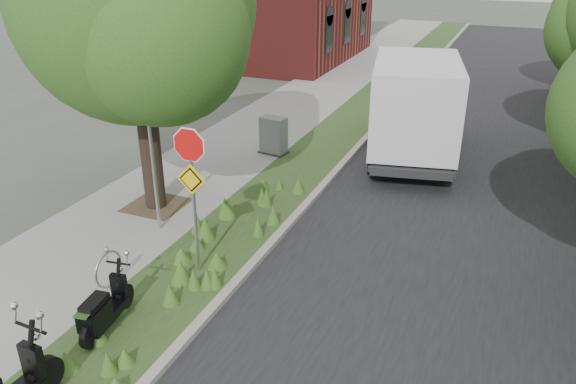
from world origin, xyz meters
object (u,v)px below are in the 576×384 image
object	(u,v)px
scooter_far	(102,314)
box_truck	(414,103)
sign_assembly	(191,172)
utility_cabinet	(273,136)

from	to	relation	value
scooter_far	box_truck	bearing A→B (deg)	74.21
sign_assembly	scooter_far	bearing A→B (deg)	-101.29
sign_assembly	box_truck	world-z (taller)	sign_assembly
sign_assembly	utility_cabinet	size ratio (longest dim) A/B	2.76
scooter_far	box_truck	xyz separation A→B (m)	(3.08, 10.91, 1.27)
scooter_far	box_truck	distance (m)	11.40
sign_assembly	scooter_far	xyz separation A→B (m)	(-0.47, -2.38, -1.83)
utility_cabinet	sign_assembly	bearing A→B (deg)	-78.54
box_truck	utility_cabinet	xyz separation A→B (m)	(-4.01, -1.62, -1.08)
sign_assembly	utility_cabinet	bearing A→B (deg)	101.46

